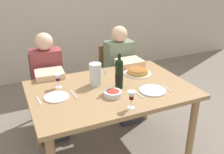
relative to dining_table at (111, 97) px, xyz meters
The scene contains 18 objects.
ground_plane 0.67m from the dining_table, ahead, with size 8.00×8.00×0.00m, color slate.
dining_table is the anchor object (origin of this frame).
wine_bottle 0.25m from the dining_table, 22.64° to the right, with size 0.07×0.07×0.34m.
water_pitcher 0.25m from the dining_table, 127.97° to the left, with size 0.17×0.12×0.22m.
baked_tart 0.46m from the dining_table, 26.28° to the left, with size 0.29×0.29×0.06m.
salad_bowl 0.20m from the dining_table, 107.50° to the right, with size 0.16×0.16×0.06m.
wine_glass_left_diner 0.53m from the dining_table, 154.41° to the left, with size 0.07×0.07×0.14m.
wine_glass_right_diner 0.45m from the dining_table, 90.36° to the right, with size 0.07×0.07×0.15m.
dinner_plate_left_setting 0.40m from the dining_table, 33.83° to the right, with size 0.25×0.25×0.01m, color silver.
dinner_plate_right_setting 0.52m from the dining_table, behind, with size 0.22×0.22×0.01m, color white.
fork_left_setting 0.29m from the dining_table, 51.28° to the right, with size 0.16×0.01×0.01m, color silver.
knife_left_setting 0.53m from the dining_table, 24.62° to the right, with size 0.18×0.01×0.01m, color silver.
knife_right_setting 0.37m from the dining_table, behind, with size 0.18×0.01×0.01m, color silver.
spoon_right_setting 0.67m from the dining_table, behind, with size 0.16×0.01×0.01m, color silver.
chair_left 1.02m from the dining_table, 116.16° to the left, with size 0.43×0.43×0.87m.
diner_left 0.81m from the dining_table, 124.45° to the left, with size 0.36×0.52×1.16m.
chair_right 1.00m from the dining_table, 62.90° to the left, with size 0.40×0.40×0.87m.
diner_right 0.79m from the dining_table, 54.89° to the left, with size 0.34×0.50×1.16m.
Camera 1 is at (-0.86, -1.94, 1.79)m, focal length 40.14 mm.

